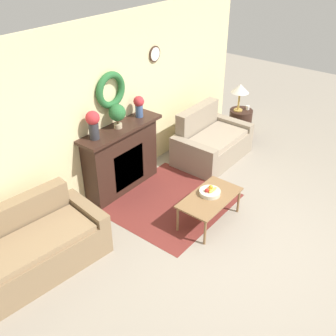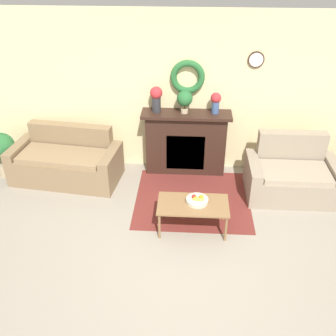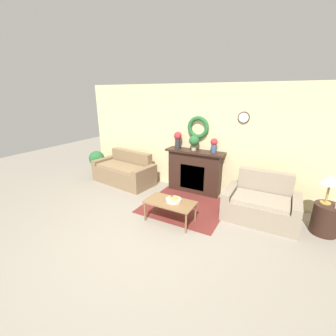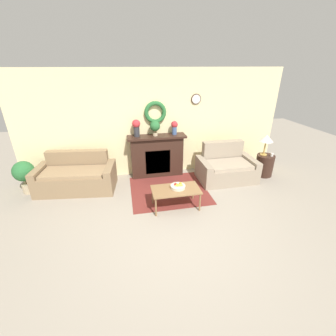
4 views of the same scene
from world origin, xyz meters
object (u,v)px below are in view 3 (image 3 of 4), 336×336
(vase_on_mantel_left, at_px, (178,139))
(potted_plant_on_mantel, at_px, (194,141))
(loveseat_right, at_px, (261,204))
(coffee_table, at_px, (170,204))
(potted_plant_floor_by_couch, at_px, (97,160))
(fruit_bowl, at_px, (174,200))
(vase_on_mantel_right, at_px, (214,144))
(fireplace, at_px, (195,171))
(couch_left, at_px, (125,172))
(side_table_by_loveseat, at_px, (326,219))
(table_lamp, at_px, (331,181))

(vase_on_mantel_left, height_order, potted_plant_on_mantel, vase_on_mantel_left)
(loveseat_right, xyz_separation_m, coffee_table, (-1.57, -1.00, 0.07))
(potted_plant_floor_by_couch, bearing_deg, vase_on_mantel_left, 7.07)
(fruit_bowl, relative_size, vase_on_mantel_right, 0.89)
(fireplace, relative_size, couch_left, 0.79)
(side_table_by_loveseat, bearing_deg, fireplace, 168.32)
(fruit_bowl, bearing_deg, potted_plant_on_mantel, 98.54)
(potted_plant_on_mantel, distance_m, potted_plant_floor_by_couch, 3.22)
(coffee_table, distance_m, vase_on_mantel_right, 1.87)
(loveseat_right, distance_m, fruit_bowl, 1.80)
(couch_left, relative_size, potted_plant_floor_by_couch, 2.40)
(fireplace, height_order, fruit_bowl, fireplace)
(loveseat_right, relative_size, fruit_bowl, 4.62)
(couch_left, bearing_deg, potted_plant_floor_by_couch, -175.62)
(loveseat_right, height_order, vase_on_mantel_left, vase_on_mantel_left)
(vase_on_mantel_left, relative_size, potted_plant_floor_by_couch, 0.54)
(fireplace, relative_size, side_table_by_loveseat, 2.60)
(vase_on_mantel_left, bearing_deg, side_table_by_loveseat, -10.06)
(fruit_bowl, relative_size, potted_plant_floor_by_couch, 0.39)
(loveseat_right, bearing_deg, fireplace, 160.92)
(fruit_bowl, height_order, potted_plant_floor_by_couch, potted_plant_floor_by_couch)
(fireplace, height_order, couch_left, fireplace)
(fireplace, bearing_deg, potted_plant_on_mantel, -158.01)
(table_lamp, height_order, potted_plant_on_mantel, potted_plant_on_mantel)
(coffee_table, distance_m, potted_plant_on_mantel, 1.86)
(side_table_by_loveseat, bearing_deg, table_lamp, 141.34)
(fireplace, relative_size, fruit_bowl, 4.83)
(loveseat_right, bearing_deg, table_lamp, 2.93)
(fruit_bowl, height_order, potted_plant_on_mantel, potted_plant_on_mantel)
(fruit_bowl, distance_m, vase_on_mantel_right, 1.79)
(fruit_bowl, height_order, vase_on_mantel_right, vase_on_mantel_right)
(couch_left, xyz_separation_m, potted_plant_on_mantel, (1.97, 0.36, 1.03))
(loveseat_right, distance_m, potted_plant_floor_by_couch, 4.85)
(table_lamp, bearing_deg, fireplace, 169.00)
(table_lamp, distance_m, vase_on_mantel_right, 2.39)
(fireplace, distance_m, vase_on_mantel_right, 0.88)
(side_table_by_loveseat, bearing_deg, potted_plant_on_mantel, 168.74)
(coffee_table, xyz_separation_m, table_lamp, (2.63, 1.06, 0.62))
(couch_left, height_order, coffee_table, couch_left)
(fruit_bowl, xyz_separation_m, vase_on_mantel_left, (-0.69, 1.56, 0.89))
(fruit_bowl, bearing_deg, potted_plant_floor_by_couch, 159.58)
(side_table_by_loveseat, xyz_separation_m, table_lamp, (-0.06, 0.05, 0.73))
(fireplace, distance_m, potted_plant_on_mantel, 0.79)
(fireplace, xyz_separation_m, loveseat_right, (1.71, -0.59, -0.24))
(fireplace, bearing_deg, side_table_by_loveseat, -11.68)
(fruit_bowl, xyz_separation_m, potted_plant_on_mantel, (-0.23, 1.54, 0.88))
(loveseat_right, xyz_separation_m, potted_plant_floor_by_couch, (-4.83, 0.27, 0.18))
(coffee_table, height_order, vase_on_mantel_left, vase_on_mantel_left)
(fireplace, relative_size, vase_on_mantel_left, 3.50)
(loveseat_right, xyz_separation_m, fruit_bowl, (-1.52, -0.96, 0.15))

